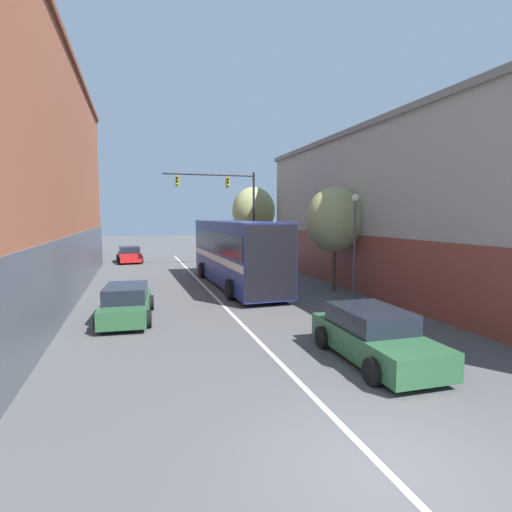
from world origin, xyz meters
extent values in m
plane|color=#4C4C4F|center=(0.00, 0.00, 0.00)|extent=(160.00, 160.00, 0.00)
cube|color=silver|center=(0.00, 14.67, 0.00)|extent=(0.14, 41.33, 0.01)
cube|color=#4C515B|center=(-6.55, 16.55, 1.60)|extent=(0.24, 27.41, 3.20)
cube|color=#9E998E|center=(11.80, 12.72, 4.37)|extent=(8.59, 26.61, 8.73)
cube|color=brown|center=(7.55, 12.72, 1.53)|extent=(0.24, 26.08, 3.06)
cube|color=slate|center=(11.80, 12.72, 8.58)|extent=(8.94, 26.88, 0.30)
cube|color=navy|center=(1.76, 17.08, 1.99)|extent=(2.85, 11.79, 3.52)
cube|color=black|center=(1.76, 17.08, 2.62)|extent=(2.89, 11.56, 1.13)
cube|color=beige|center=(1.76, 17.08, 1.71)|extent=(2.88, 11.67, 0.35)
cube|color=black|center=(1.94, 11.24, 1.99)|extent=(2.45, 0.13, 3.38)
cylinder|color=black|center=(0.38, 20.67, 0.50)|extent=(0.33, 1.01, 1.00)
cylinder|color=black|center=(2.94, 20.75, 0.50)|extent=(0.33, 1.01, 1.00)
cylinder|color=black|center=(0.59, 13.41, 0.50)|extent=(0.33, 1.01, 1.00)
cylinder|color=black|center=(3.15, 13.48, 0.50)|extent=(0.33, 1.01, 1.00)
cube|color=#285633|center=(2.59, 4.21, 0.54)|extent=(1.89, 4.58, 0.71)
cube|color=black|center=(2.60, 4.48, 1.18)|extent=(1.71, 2.40, 0.55)
cylinder|color=black|center=(1.68, 5.64, 0.34)|extent=(0.23, 0.68, 0.67)
cylinder|color=black|center=(3.56, 5.60, 0.34)|extent=(0.23, 0.68, 0.67)
cylinder|color=black|center=(1.63, 2.82, 0.34)|extent=(0.23, 0.68, 0.67)
cylinder|color=black|center=(3.51, 2.78, 0.34)|extent=(0.23, 0.68, 0.67)
cube|color=red|center=(-4.30, 31.12, 0.52)|extent=(2.09, 4.03, 0.70)
cube|color=black|center=(-4.28, 30.93, 1.14)|extent=(1.78, 2.16, 0.55)
cylinder|color=black|center=(-5.31, 32.24, 0.31)|extent=(0.27, 0.64, 0.63)
cylinder|color=black|center=(-3.50, 32.40, 0.31)|extent=(0.27, 0.64, 0.63)
cylinder|color=black|center=(-5.10, 29.84, 0.31)|extent=(0.27, 0.64, 0.63)
cylinder|color=black|center=(-3.29, 30.00, 0.31)|extent=(0.27, 0.64, 0.63)
cube|color=#285633|center=(-4.13, 11.00, 0.50)|extent=(1.98, 4.66, 0.65)
cube|color=black|center=(-4.15, 10.77, 1.11)|extent=(1.69, 2.47, 0.56)
cylinder|color=black|center=(-4.89, 12.47, 0.32)|extent=(0.27, 0.66, 0.64)
cylinder|color=black|center=(-3.17, 12.34, 0.32)|extent=(0.27, 0.66, 0.64)
cylinder|color=black|center=(-5.09, 9.65, 0.32)|extent=(0.27, 0.66, 0.64)
cylinder|color=black|center=(-3.37, 9.53, 0.32)|extent=(0.27, 0.66, 0.64)
cylinder|color=black|center=(5.32, 25.33, 3.73)|extent=(0.18, 0.18, 7.47)
cylinder|color=black|center=(1.81, 25.33, 7.17)|extent=(7.03, 0.12, 0.12)
cube|color=#9E8419|center=(3.21, 25.33, 6.65)|extent=(0.28, 0.24, 0.80)
sphere|color=black|center=(3.21, 25.18, 6.90)|extent=(0.18, 0.18, 0.18)
sphere|color=black|center=(3.21, 25.18, 6.65)|extent=(0.18, 0.18, 0.18)
sphere|color=green|center=(3.21, 25.18, 6.40)|extent=(0.18, 0.18, 0.18)
cube|color=#9E8419|center=(-0.65, 25.33, 6.65)|extent=(0.28, 0.24, 0.80)
sphere|color=black|center=(-0.65, 25.18, 6.90)|extent=(0.18, 0.18, 0.18)
sphere|color=black|center=(-0.65, 25.18, 6.65)|extent=(0.18, 0.18, 0.18)
sphere|color=green|center=(-0.65, 25.18, 6.40)|extent=(0.18, 0.18, 0.18)
cone|color=#47474C|center=(6.40, 11.82, 0.10)|extent=(0.26, 0.26, 0.20)
cylinder|color=#47474C|center=(6.40, 11.82, 2.39)|extent=(0.10, 0.10, 4.79)
sphere|color=#EFE5CC|center=(6.40, 11.82, 4.92)|extent=(0.37, 0.37, 0.37)
cylinder|color=#4C3823|center=(6.59, 14.19, 1.24)|extent=(0.18, 0.18, 2.49)
ellipsoid|color=#99A366|center=(6.59, 14.19, 3.85)|extent=(3.21, 2.89, 3.53)
cylinder|color=#4C3823|center=(6.01, 27.69, 1.45)|extent=(0.18, 0.18, 2.90)
ellipsoid|color=#99A366|center=(6.01, 27.69, 4.47)|extent=(3.70, 3.33, 4.07)
camera|label=1|loc=(-3.73, -5.21, 4.06)|focal=28.00mm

